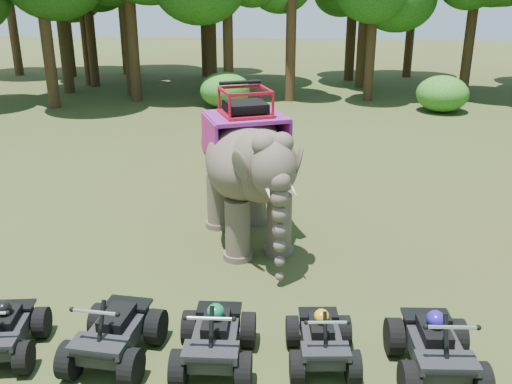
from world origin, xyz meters
TOP-DOWN VIEW (x-y plane):
  - ground at (0.00, 0.00)m, footprint 110.00×110.00m
  - elephant at (-0.38, 2.90)m, footprint 3.61×5.01m
  - atv_0 at (-4.03, -2.17)m, footprint 1.39×1.75m
  - atv_1 at (-2.10, -2.11)m, footprint 1.46×1.90m
  - atv_2 at (-0.37, -2.10)m, footprint 1.36×1.81m
  - atv_3 at (1.40, -1.88)m, footprint 1.28×1.66m
  - atv_4 at (3.23, -2.04)m, footprint 1.45×1.91m
  - tree_0 at (0.00, 20.45)m, footprint 5.45×5.45m
  - tree_1 at (4.17, 20.95)m, footprint 4.88×4.88m
  - tree_2 at (9.60, 22.76)m, footprint 5.83×5.83m
  - tree_26 at (-11.83, 17.57)m, footprint 6.47×6.47m
  - tree_27 at (-8.18, 19.68)m, footprint 6.04×6.04m
  - tree_28 at (-4.71, 23.41)m, footprint 6.47×6.47m
  - tree_29 at (7.49, 29.30)m, footprint 6.01×6.01m
  - tree_30 at (-18.75, 27.57)m, footprint 6.72×6.72m
  - tree_32 at (-5.98, 28.40)m, footprint 5.41×5.41m
  - tree_33 at (4.52, 25.71)m, footprint 6.26×6.26m
  - tree_38 at (-11.99, 23.78)m, footprint 5.71×5.71m
  - tree_41 at (-12.51, 24.24)m, footprint 5.00×5.00m
  - tree_42 at (-3.35, 20.81)m, footprint 5.71×5.71m
  - tree_44 at (4.03, 25.07)m, footprint 5.15×5.15m

SIDE VIEW (x-z plane):
  - ground at x=0.00m, z-range 0.00..0.00m
  - atv_3 at x=1.40m, z-range 0.00..1.15m
  - atv_0 at x=-4.03m, z-range 0.00..1.17m
  - atv_2 at x=-0.37m, z-range 0.00..1.31m
  - atv_1 at x=-2.10m, z-range 0.00..1.33m
  - atv_4 at x=3.23m, z-range 0.00..1.35m
  - elephant at x=-0.38m, z-range 0.00..3.85m
  - tree_1 at x=4.17m, z-range 0.00..6.96m
  - tree_41 at x=-12.51m, z-range 0.00..7.14m
  - tree_44 at x=4.03m, z-range 0.00..7.36m
  - tree_32 at x=-5.98m, z-range 0.00..7.73m
  - tree_0 at x=0.00m, z-range 0.00..7.78m
  - tree_42 at x=-3.35m, z-range 0.00..8.16m
  - tree_38 at x=-11.99m, z-range 0.00..8.16m
  - tree_2 at x=9.60m, z-range 0.00..8.33m
  - tree_29 at x=7.49m, z-range 0.00..8.59m
  - tree_27 at x=-8.18m, z-range 0.00..8.62m
  - tree_33 at x=4.52m, z-range 0.00..8.94m
  - tree_26 at x=-11.83m, z-range 0.00..9.24m
  - tree_28 at x=-4.71m, z-range 0.00..9.24m
  - tree_30 at x=-18.75m, z-range 0.00..9.60m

